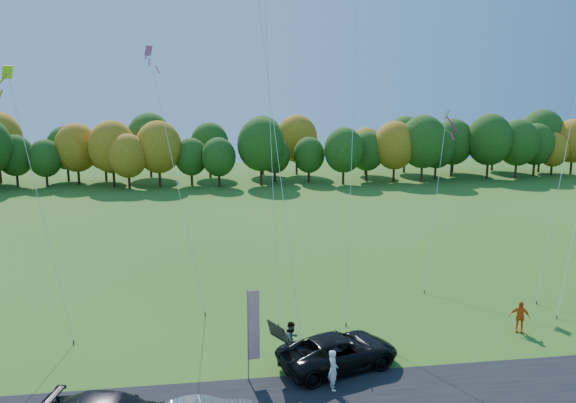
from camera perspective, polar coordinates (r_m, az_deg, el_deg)
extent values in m
plane|color=#2C5F19|center=(28.73, 1.78, -16.21)|extent=(160.00, 160.00, 0.00)
imported|color=black|center=(28.20, 5.17, -14.92)|extent=(6.51, 4.42, 1.66)
imported|color=white|center=(26.29, 4.60, -16.68)|extent=(0.47, 0.70, 1.88)
imported|color=gray|center=(29.06, 0.39, -13.82)|extent=(1.13, 1.14, 1.85)
imported|color=orange|center=(34.30, 22.48, -10.76)|extent=(1.13, 0.89, 1.79)
cylinder|color=#999999|center=(26.43, -4.10, -13.40)|extent=(0.06, 0.06, 4.46)
cube|color=red|center=(26.32, -3.51, -12.44)|extent=(0.55, 0.14, 3.34)
cube|color=navy|center=(25.88, -3.55, -9.91)|extent=(0.55, 0.13, 0.87)
cylinder|color=#4C3F33|center=(30.85, 1.34, -13.98)|extent=(0.08, 0.08, 0.20)
cylinder|color=#4C3F33|center=(32.94, 5.91, -12.34)|extent=(0.08, 0.08, 0.20)
cylinder|color=#4C3F33|center=(32.70, -0.96, -12.46)|extent=(0.08, 0.08, 0.20)
cylinder|color=#4C3F33|center=(39.20, 23.93, -9.37)|extent=(0.08, 0.08, 0.20)
cylinder|color=#4C3F33|center=(32.76, -20.95, -13.20)|extent=(0.08, 0.08, 0.20)
cube|color=#D2FF1A|center=(36.42, -26.63, 11.66)|extent=(1.27, 1.27, 1.51)
cylinder|color=#4C3F33|center=(38.85, 13.69, -8.88)|extent=(0.08, 0.08, 0.20)
cube|color=silver|center=(43.04, 15.80, 8.44)|extent=(1.21, 1.21, 1.43)
cylinder|color=#4C3F33|center=(34.59, -8.42, -11.22)|extent=(0.08, 0.08, 0.20)
cube|color=#DF4A9E|center=(38.69, -13.99, 14.66)|extent=(1.10, 1.10, 1.30)
cylinder|color=#4C3F33|center=(37.32, 25.63, -10.55)|extent=(0.08, 0.08, 0.20)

